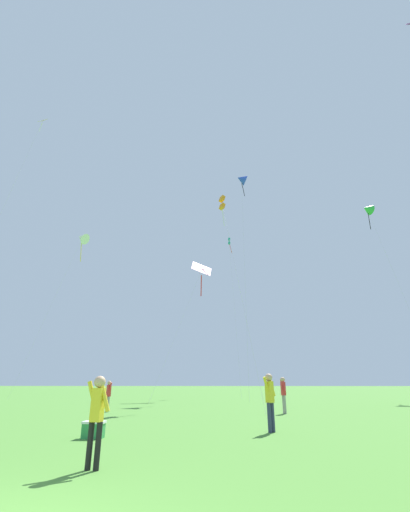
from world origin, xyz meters
name	(u,v)px	position (x,y,z in m)	size (l,w,h in m)	color
kite_blue_delta	(242,179)	(5.56, 38.32, 27.58)	(1.79, 11.65, 28.49)	blue
kite_white_distant	(82,238)	(-15.90, 39.05, 19.68)	(2.97, 8.60, 20.65)	white
kite_green_small	(367,209)	(21.38, 37.78, 22.37)	(2.66, 6.15, 23.15)	green
kite_yellow_diamond	(33,143)	(-17.96, 27.86, 26.40)	(3.40, 5.05, 30.32)	yellow
kite_pink_low	(201,274)	(0.34, 33.89, 12.82)	(4.36, 10.87, 14.51)	pink
kite_teal_box	(229,244)	(3.83, 43.69, 20.26)	(0.80, 9.36, 21.30)	teal
kite_orange_box	(222,204)	(2.80, 24.70, 16.57)	(2.20, 10.13, 17.45)	orange
person_in_blue_jacket	(109,393)	(-3.54, 16.42, 0.94)	(0.42, 0.40, 1.56)	gray
person_far_back	(283,391)	(5.68, 15.88, 1.05)	(0.24, 0.56, 1.74)	gray
person_foreground_watcher	(97,412)	(0.29, 3.37, 0.95)	(0.51, 0.21, 1.57)	black
person_with_spool	(270,396)	(4.11, 8.63, 1.05)	(0.45, 0.46, 1.74)	#2D3351
picnic_cooler	(93,430)	(-1.02, 7.13, 0.22)	(0.60, 0.40, 0.44)	#2D8C47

